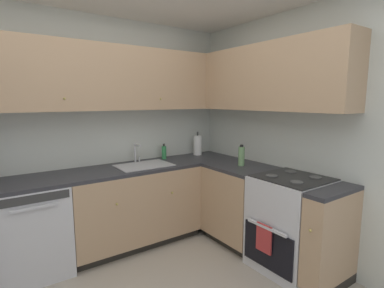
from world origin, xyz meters
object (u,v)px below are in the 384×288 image
dishwasher (32,229)px  paper_towel_roll (198,145)px  oven_range (291,223)px  oil_bottle (241,156)px  soap_bottle (164,152)px

dishwasher → paper_towel_roll: size_ratio=2.70×
oven_range → oil_bottle: size_ratio=4.43×
dishwasher → oil_bottle: bearing=-17.8°
dishwasher → oil_bottle: (2.02, -0.65, 0.57)m
paper_towel_roll → dishwasher: bearing=-175.4°
soap_bottle → oil_bottle: (0.51, -0.83, 0.03)m
dishwasher → paper_towel_roll: (2.01, 0.16, 0.59)m
paper_towel_roll → oven_range: bearing=-88.8°
oven_range → oil_bottle: (-0.02, 0.67, 0.55)m
oven_range → paper_towel_roll: paper_towel_roll is taller
paper_towel_roll → oil_bottle: bearing=-89.2°
soap_bottle → oven_range: bearing=-70.5°
oven_range → soap_bottle: bearing=109.5°
oven_range → paper_towel_roll: 1.58m
oil_bottle → oven_range: bearing=-88.4°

